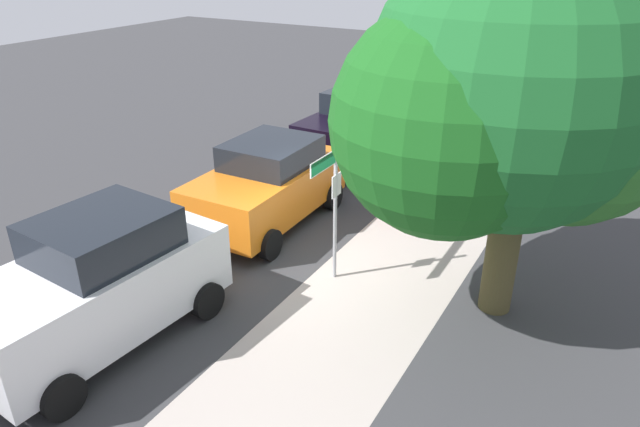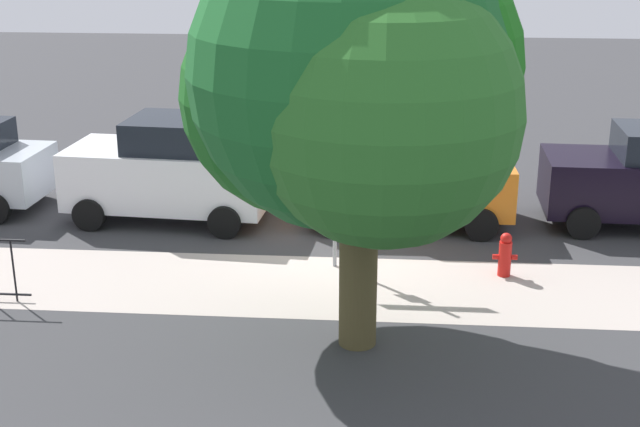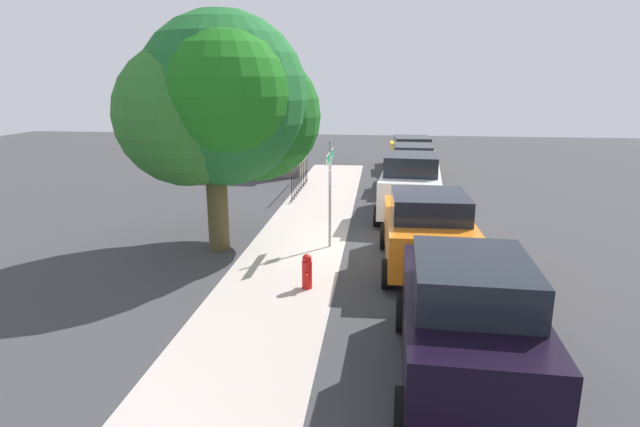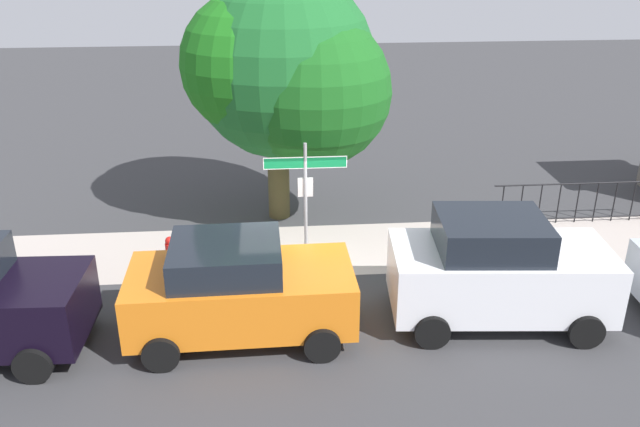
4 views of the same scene
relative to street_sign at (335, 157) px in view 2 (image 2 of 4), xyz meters
The scene contains 7 objects.
ground_plane 2.04m from the street_sign, 105.96° to the right, with size 60.00×60.00×0.00m, color #38383A.
sidewalk_strip 2.89m from the street_sign, 25.49° to the left, with size 24.00×2.60×0.00m, color #B3A69D.
street_sign is the anchor object (origin of this frame).
shade_tree 3.23m from the street_sign, 99.03° to the left, with size 4.82×4.95×6.10m.
car_orange 2.99m from the street_sign, 119.06° to the right, with size 4.05×2.19×1.87m.
car_white 4.25m from the street_sign, 33.80° to the right, with size 4.15×2.34×2.10m.
fire_hydrant 3.36m from the street_sign, behind, with size 0.42×0.22×0.78m.
Camera 2 is at (-0.77, 14.91, 5.97)m, focal length 49.72 mm.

